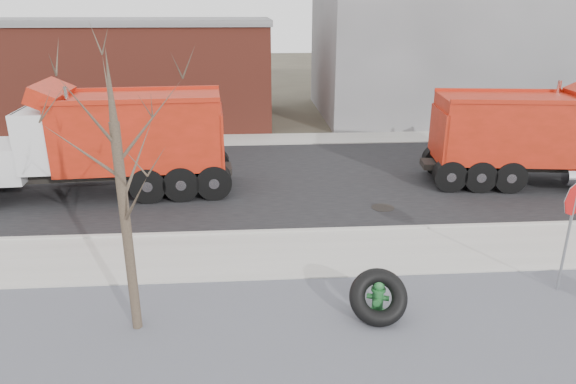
{
  "coord_description": "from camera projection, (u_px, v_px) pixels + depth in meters",
  "views": [
    {
      "loc": [
        -0.91,
        -11.13,
        5.78
      ],
      "look_at": [
        -0.06,
        0.99,
        1.4
      ],
      "focal_mm": 32.0,
      "sensor_mm": 36.0,
      "label": 1
    }
  ],
  "objects": [
    {
      "name": "ground",
      "position": [
        293.0,
        260.0,
        12.47
      ],
      "size": [
        120.0,
        120.0,
        0.0
      ],
      "primitive_type": "plane",
      "color": "#383328",
      "rests_on": "ground"
    },
    {
      "name": "gravel_verge",
      "position": [
        309.0,
        349.0,
        9.18
      ],
      "size": [
        60.0,
        5.0,
        0.03
      ],
      "primitive_type": "cube",
      "color": "gray",
      "rests_on": "ground"
    },
    {
      "name": "sidewalk",
      "position": [
        293.0,
        254.0,
        12.69
      ],
      "size": [
        60.0,
        2.5,
        0.06
      ],
      "primitive_type": "cube",
      "color": "#9E9B93",
      "rests_on": "ground"
    },
    {
      "name": "curb",
      "position": [
        289.0,
        232.0,
        13.91
      ],
      "size": [
        60.0,
        0.15,
        0.11
      ],
      "primitive_type": "cube",
      "color": "#9E9B93",
      "rests_on": "ground"
    },
    {
      "name": "road",
      "position": [
        280.0,
        178.0,
        18.38
      ],
      "size": [
        60.0,
        9.4,
        0.02
      ],
      "primitive_type": "cube",
      "color": "black",
      "rests_on": "ground"
    },
    {
      "name": "far_sidewalk",
      "position": [
        273.0,
        139.0,
        23.72
      ],
      "size": [
        60.0,
        2.0,
        0.06
      ],
      "primitive_type": "cube",
      "color": "#9E9B93",
      "rests_on": "ground"
    },
    {
      "name": "building_grey",
      "position": [
        429.0,
        41.0,
        28.59
      ],
      "size": [
        12.0,
        10.0,
        8.0
      ],
      "color": "gray",
      "rests_on": "ground"
    },
    {
      "name": "building_brick",
      "position": [
        78.0,
        71.0,
        26.87
      ],
      "size": [
        20.2,
        8.2,
        5.3
      ],
      "color": "maroon",
      "rests_on": "ground"
    },
    {
      "name": "bare_tree",
      "position": [
        119.0,
        163.0,
        8.7
      ],
      "size": [
        3.2,
        3.2,
        5.2
      ],
      "color": "#382D23",
      "rests_on": "ground"
    },
    {
      "name": "fire_hydrant",
      "position": [
        378.0,
        299.0,
        10.12
      ],
      "size": [
        0.45,
        0.44,
        0.79
      ],
      "rotation": [
        0.0,
        0.0,
        -0.34
      ],
      "color": "#2A6E33",
      "rests_on": "ground"
    },
    {
      "name": "truck_tire",
      "position": [
        378.0,
        297.0,
        9.93
      ],
      "size": [
        1.22,
        1.05,
        1.08
      ],
      "color": "black",
      "rests_on": "ground"
    },
    {
      "name": "stop_sign",
      "position": [
        573.0,
        212.0,
        10.49
      ],
      "size": [
        0.67,
        0.36,
        2.71
      ],
      "rotation": [
        0.0,
        0.0,
        0.08
      ],
      "color": "gray",
      "rests_on": "ground"
    },
    {
      "name": "dump_truck_red_a",
      "position": [
        543.0,
        135.0,
        17.26
      ],
      "size": [
        8.54,
        3.28,
        3.42
      ],
      "rotation": [
        0.0,
        0.0,
        -0.13
      ],
      "color": "black",
      "rests_on": "ground"
    },
    {
      "name": "dump_truck_red_b",
      "position": [
        106.0,
        139.0,
        16.31
      ],
      "size": [
        8.65,
        3.05,
        3.62
      ],
      "rotation": [
        0.0,
        0.0,
        3.22
      ],
      "color": "black",
      "rests_on": "ground"
    }
  ]
}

